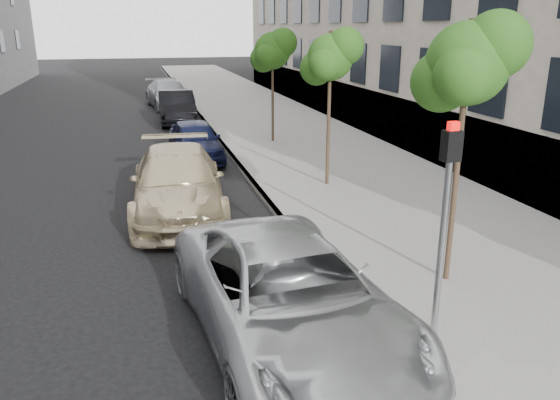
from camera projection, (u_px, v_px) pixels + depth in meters
name	position (u px, v px, depth m)	size (l,w,h in m)	color
ground	(303.00, 356.00, 7.85)	(160.00, 160.00, 0.00)	black
sidewalk	(251.00, 109.00, 30.98)	(6.40, 72.00, 0.14)	gray
curb	(196.00, 111.00, 30.22)	(0.15, 72.00, 0.14)	#9E9B93
tree_near	(469.00, 64.00, 8.82)	(1.70, 1.50, 4.66)	#38281C
tree_mid	(331.00, 57.00, 14.88)	(1.63, 1.43, 4.39)	#38281C
tree_far	(273.00, 51.00, 20.89)	(1.73, 1.53, 4.35)	#38281C
signal_pole	(446.00, 207.00, 7.60)	(0.25, 0.20, 3.19)	#939699
minivan	(289.00, 296.00, 7.96)	(2.59, 5.62, 1.56)	silver
suv	(178.00, 182.00, 13.69)	(2.24, 5.50, 1.60)	beige
sedan_blue	(195.00, 140.00, 19.23)	(1.64, 4.08, 1.39)	#0F1534
sedan_black	(177.00, 107.00, 26.50)	(1.64, 4.70, 1.55)	black
sedan_rear	(169.00, 94.00, 31.68)	(2.17, 5.34, 1.55)	#94969B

